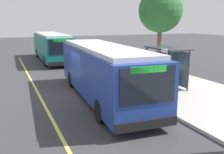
{
  "coord_description": "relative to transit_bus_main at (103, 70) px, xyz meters",
  "views": [
    {
      "loc": [
        13.94,
        -3.93,
        4.19
      ],
      "look_at": [
        2.2,
        1.16,
        1.39
      ],
      "focal_mm": 40.59,
      "sensor_mm": 36.0,
      "label": 1
    }
  ],
  "objects": [
    {
      "name": "street_tree_near_shelter",
      "position": [
        -5.61,
        7.36,
        3.45
      ],
      "size": [
        3.65,
        3.65,
        6.77
      ],
      "color": "brown",
      "rests_on": "sidewalk_curb"
    },
    {
      "name": "bus_shelter",
      "position": [
        -0.48,
        4.54,
        0.3
      ],
      "size": [
        2.9,
        1.6,
        2.48
      ],
      "color": "#333338",
      "rests_on": "sidewalk_curb"
    },
    {
      "name": "transit_bus_main",
      "position": [
        0.0,
        0.0,
        0.0
      ],
      "size": [
        10.71,
        3.23,
        2.95
      ],
      "color": "navy",
      "rests_on": "ground_plane"
    },
    {
      "name": "transit_bus_second",
      "position": [
        -15.32,
        -0.02,
        0.0
      ],
      "size": [
        11.49,
        2.85,
        2.95
      ],
      "color": "#146B66",
      "rests_on": "ground_plane"
    },
    {
      "name": "route_sign_post",
      "position": [
        2.37,
        2.32,
        0.34
      ],
      "size": [
        0.44,
        0.08,
        2.8
      ],
      "color": "#333338",
      "rests_on": "sidewalk_curb"
    },
    {
      "name": "ground_plane",
      "position": [
        -1.3,
        -1.01,
        -1.62
      ],
      "size": [
        120.0,
        120.0,
        0.0
      ],
      "primitive_type": "plane",
      "color": "#38383A"
    },
    {
      "name": "lane_stripe_center",
      "position": [
        -1.3,
        -3.21,
        -1.61
      ],
      "size": [
        36.0,
        0.14,
        0.01
      ],
      "primitive_type": "cube",
      "color": "#E0D64C",
      "rests_on": "ground_plane"
    },
    {
      "name": "sidewalk_curb",
      "position": [
        -1.3,
        4.99,
        -1.54
      ],
      "size": [
        44.0,
        6.4,
        0.15
      ],
      "primitive_type": "cube",
      "color": "#B7B2A8",
      "rests_on": "ground_plane"
    },
    {
      "name": "waiting_bench",
      "position": [
        -0.36,
        4.47,
        -0.98
      ],
      "size": [
        1.6,
        0.48,
        0.95
      ],
      "color": "brown",
      "rests_on": "sidewalk_curb"
    }
  ]
}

